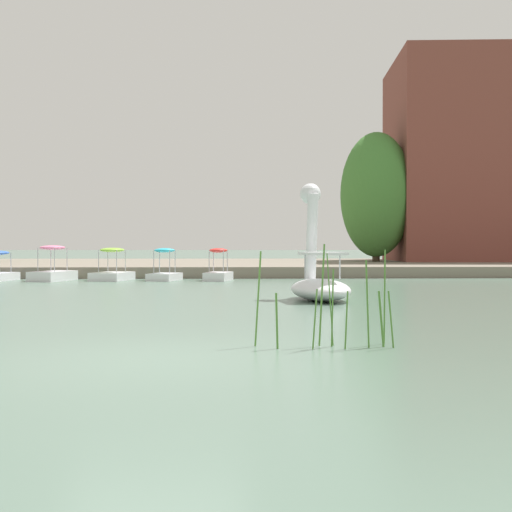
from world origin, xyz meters
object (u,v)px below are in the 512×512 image
at_px(pedal_boat_cyan, 165,271).
at_px(pedal_boat_lime, 112,271).
at_px(pedal_boat_red, 218,271).
at_px(tree_willow_overhanging, 376,195).
at_px(swan_boat, 319,277).
at_px(pedal_boat_pink, 53,271).

bearing_deg(pedal_boat_cyan, pedal_boat_lime, 175.48).
bearing_deg(pedal_boat_cyan, pedal_boat_red, -4.23).
relative_size(pedal_boat_red, pedal_boat_lime, 0.84).
xyz_separation_m(pedal_boat_lime, tree_willow_overhanging, (14.77, 12.68, 4.45)).
distance_m(pedal_boat_red, pedal_boat_lime, 4.82).
bearing_deg(tree_willow_overhanging, pedal_boat_lime, -139.34).
bearing_deg(pedal_boat_red, pedal_boat_cyan, 175.77).
xyz_separation_m(swan_boat, pedal_boat_lime, (-7.91, 11.46, -0.26)).
relative_size(pedal_boat_lime, tree_willow_overhanging, 0.29).
height_order(swan_boat, pedal_boat_pink, swan_boat).
bearing_deg(pedal_boat_red, tree_willow_overhanging, 52.65).
bearing_deg(pedal_boat_lime, pedal_boat_pink, -171.86).
distance_m(pedal_boat_cyan, tree_willow_overhanging, 18.42).
distance_m(pedal_boat_red, tree_willow_overhanging, 17.02).
height_order(pedal_boat_cyan, pedal_boat_lime, pedal_boat_lime).
xyz_separation_m(pedal_boat_cyan, pedal_boat_lime, (-2.38, 0.19, 0.01)).
height_order(swan_boat, pedal_boat_red, swan_boat).
xyz_separation_m(pedal_boat_red, pedal_boat_cyan, (-2.43, 0.18, -0.00)).
relative_size(pedal_boat_red, pedal_boat_pink, 0.80).
distance_m(pedal_boat_pink, tree_willow_overhanging, 22.15).
xyz_separation_m(pedal_boat_cyan, pedal_boat_pink, (-4.95, -0.18, 0.04)).
distance_m(swan_boat, pedal_boat_red, 11.52).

